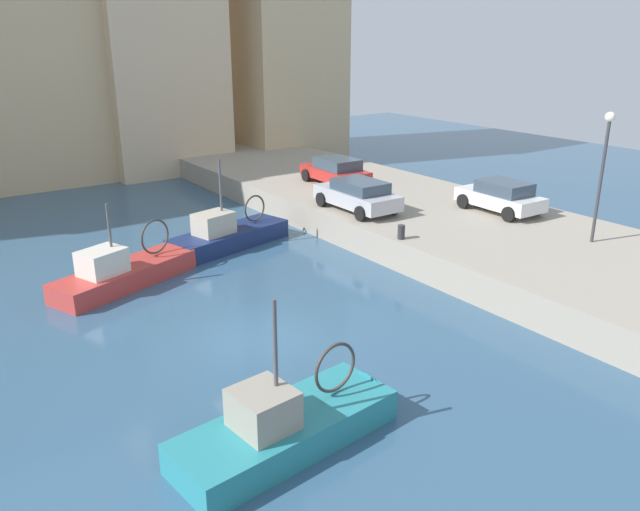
# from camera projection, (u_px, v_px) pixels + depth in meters

# --- Properties ---
(water_surface) EXTENTS (80.00, 80.00, 0.00)m
(water_surface) POSITION_uv_depth(u_px,v_px,m) (262.00, 337.00, 19.19)
(water_surface) COLOR #335675
(water_surface) RESTS_ON ground
(quay_wall) EXTENTS (9.00, 56.00, 1.20)m
(quay_wall) POSITION_uv_depth(u_px,v_px,m) (512.00, 247.00, 25.25)
(quay_wall) COLOR #9E9384
(quay_wall) RESTS_ON ground
(fishing_boat_navy) EXTENTS (6.46, 3.06, 4.61)m
(fishing_boat_navy) POSITION_uv_depth(u_px,v_px,m) (235.00, 242.00, 27.40)
(fishing_boat_navy) COLOR navy
(fishing_boat_navy) RESTS_ON ground
(fishing_boat_red) EXTENTS (6.42, 3.69, 3.89)m
(fishing_boat_red) POSITION_uv_depth(u_px,v_px,m) (132.00, 279.00, 23.29)
(fishing_boat_red) COLOR #BC3833
(fishing_boat_red) RESTS_ON ground
(fishing_boat_teal) EXTENTS (6.17, 2.37, 4.43)m
(fishing_boat_teal) POSITION_uv_depth(u_px,v_px,m) (299.00, 434.00, 14.38)
(fishing_boat_teal) COLOR teal
(fishing_boat_teal) RESTS_ON ground
(parked_car_red) EXTENTS (2.13, 4.01, 1.37)m
(parked_car_red) POSITION_uv_depth(u_px,v_px,m) (336.00, 171.00, 32.80)
(parked_car_red) COLOR red
(parked_car_red) RESTS_ON quay_wall
(parked_car_silver) EXTENTS (2.06, 4.21, 1.38)m
(parked_car_silver) POSITION_uv_depth(u_px,v_px,m) (358.00, 195.00, 27.94)
(parked_car_silver) COLOR #B7B7BC
(parked_car_silver) RESTS_ON quay_wall
(parked_car_white) EXTENTS (2.07, 3.85, 1.39)m
(parked_car_white) POSITION_uv_depth(u_px,v_px,m) (501.00, 196.00, 27.72)
(parked_car_white) COLOR silver
(parked_car_white) RESTS_ON quay_wall
(mooring_bollard_mid) EXTENTS (0.28, 0.28, 0.55)m
(mooring_bollard_mid) POSITION_uv_depth(u_px,v_px,m) (401.00, 232.00, 24.24)
(mooring_bollard_mid) COLOR #2D2D33
(mooring_bollard_mid) RESTS_ON quay_wall
(quay_streetlamp) EXTENTS (0.36, 0.36, 4.83)m
(quay_streetlamp) POSITION_uv_depth(u_px,v_px,m) (604.00, 156.00, 22.92)
(quay_streetlamp) COLOR #38383D
(quay_streetlamp) RESTS_ON quay_wall
(waterfront_building_east_mid) EXTENTS (7.34, 8.89, 21.01)m
(waterfront_building_east_mid) POSITION_uv_depth(u_px,v_px,m) (274.00, 3.00, 44.25)
(waterfront_building_east_mid) COLOR #D1B284
(waterfront_building_east_mid) RESTS_ON ground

